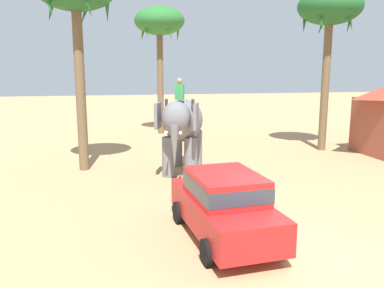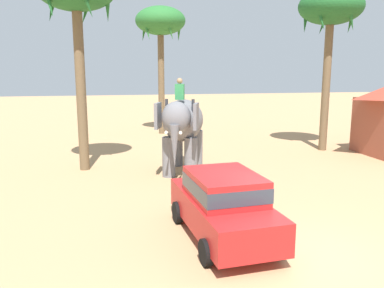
{
  "view_description": "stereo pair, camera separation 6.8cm",
  "coord_description": "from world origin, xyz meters",
  "views": [
    {
      "loc": [
        -4.09,
        -7.86,
        4.18
      ],
      "look_at": [
        -1.21,
        5.6,
        1.6
      ],
      "focal_mm": 37.05,
      "sensor_mm": 36.0,
      "label": 1
    },
    {
      "loc": [
        -4.02,
        -7.87,
        4.18
      ],
      "look_at": [
        -1.21,
        5.6,
        1.6
      ],
      "focal_mm": 37.05,
      "sensor_mm": 36.0,
      "label": 2
    }
  ],
  "objects": [
    {
      "name": "palm_tree_behind_elephant",
      "position": [
        6.97,
        10.89,
        7.05
      ],
      "size": [
        3.2,
        3.2,
        8.19
      ],
      "color": "brown",
      "rests_on": "ground"
    },
    {
      "name": "ground_plane",
      "position": [
        0.0,
        0.0,
        0.0
      ],
      "size": [
        120.0,
        120.0,
        0.0
      ],
      "primitive_type": "plane",
      "color": "tan"
    },
    {
      "name": "elephant_with_mahout",
      "position": [
        -1.16,
        7.76,
        1.99
      ],
      "size": [
        2.65,
        4.01,
        3.88
      ],
      "color": "slate",
      "rests_on": "ground"
    },
    {
      "name": "palm_tree_near_hut",
      "position": [
        -0.63,
        18.2,
        7.03
      ],
      "size": [
        3.2,
        3.2,
        8.17
      ],
      "color": "brown",
      "rests_on": "ground"
    },
    {
      "name": "car_sedan_foreground",
      "position": [
        -1.34,
        1.17,
        0.93
      ],
      "size": [
        2.11,
        4.22,
        1.7
      ],
      "color": "red",
      "rests_on": "ground"
    }
  ]
}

